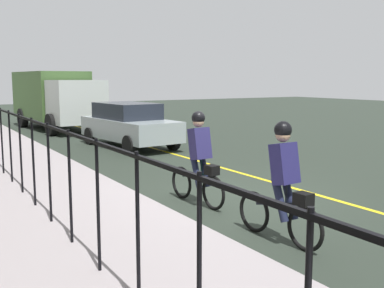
{
  "coord_description": "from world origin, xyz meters",
  "views": [
    {
      "loc": [
        -7.48,
        5.59,
        2.43
      ],
      "look_at": [
        1.2,
        0.34,
        1.0
      ],
      "focal_mm": 43.29,
      "sensor_mm": 36.0,
      "label": 1
    }
  ],
  "objects": [
    {
      "name": "iron_fence",
      "position": [
        1.0,
        3.8,
        1.25
      ],
      "size": [
        18.05,
        0.04,
        1.6
      ],
      "color": "black",
      "rests_on": "sidewalk"
    },
    {
      "name": "box_truck_background",
      "position": [
        15.13,
        -0.38,
        1.55
      ],
      "size": [
        6.87,
        2.94,
        2.78
      ],
      "rotation": [
        0.0,
        0.0,
        3.22
      ],
      "color": "#3C5A2C",
      "rests_on": "ground"
    },
    {
      "name": "lane_line_centre",
      "position": [
        0.0,
        -1.6,
        0.0
      ],
      "size": [
        36.0,
        0.12,
        0.01
      ],
      "primitive_type": "cube",
      "color": "yellow",
      "rests_on": "ground"
    },
    {
      "name": "parked_sedan_rear",
      "position": [
        7.78,
        -0.99,
        0.82
      ],
      "size": [
        4.55,
        2.25,
        1.58
      ],
      "rotation": [
        0.0,
        0.0,
        3.24
      ],
      "color": "#919DA0",
      "rests_on": "ground"
    },
    {
      "name": "ground_plane",
      "position": [
        0.0,
        0.0,
        0.0
      ],
      "size": [
        80.0,
        80.0,
        0.0
      ],
      "primitive_type": "plane",
      "color": "#272F27"
    },
    {
      "name": "cyclist_follow",
      "position": [
        -2.47,
        0.99,
        0.91
      ],
      "size": [
        1.71,
        0.39,
        1.83
      ],
      "rotation": [
        0.0,
        0.0,
        0.08
      ],
      "color": "black",
      "rests_on": "ground"
    },
    {
      "name": "cyclist_lead",
      "position": [
        -0.05,
        0.94,
        0.91
      ],
      "size": [
        1.71,
        0.39,
        1.83
      ],
      "rotation": [
        0.0,
        0.0,
        0.08
      ],
      "color": "black",
      "rests_on": "ground"
    },
    {
      "name": "sidewalk",
      "position": [
        0.0,
        3.4,
        0.07
      ],
      "size": [
        40.0,
        3.2,
        0.15
      ],
      "primitive_type": "cube",
      "color": "gray",
      "rests_on": "ground"
    }
  ]
}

